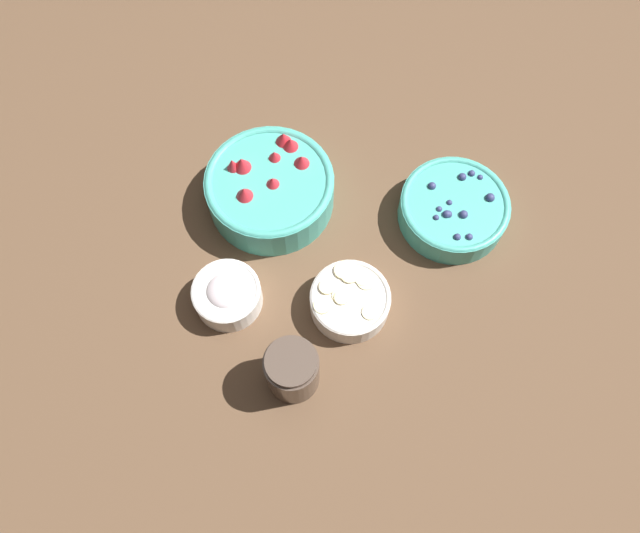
{
  "coord_description": "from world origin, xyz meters",
  "views": [
    {
      "loc": [
        0.17,
        -0.39,
        0.98
      ],
      "look_at": [
        -0.04,
        -0.03,
        0.05
      ],
      "focal_mm": 35.0,
      "sensor_mm": 36.0,
      "label": 1
    }
  ],
  "objects_px": {
    "bowl_blueberries": "(454,208)",
    "bowl_bananas": "(350,300)",
    "jar_chocolate": "(292,370)",
    "bowl_strawberries": "(270,187)",
    "bowl_cream": "(227,294)"
  },
  "relations": [
    {
      "from": "bowl_bananas",
      "to": "jar_chocolate",
      "type": "height_order",
      "value": "jar_chocolate"
    },
    {
      "from": "bowl_blueberries",
      "to": "jar_chocolate",
      "type": "xyz_separation_m",
      "value": [
        -0.09,
        -0.39,
        0.02
      ]
    },
    {
      "from": "bowl_blueberries",
      "to": "bowl_cream",
      "type": "xyz_separation_m",
      "value": [
        -0.25,
        -0.33,
        -0.0
      ]
    },
    {
      "from": "bowl_strawberries",
      "to": "bowl_cream",
      "type": "height_order",
      "value": "bowl_strawberries"
    },
    {
      "from": "bowl_strawberries",
      "to": "jar_chocolate",
      "type": "relative_size",
      "value": 2.16
    },
    {
      "from": "bowl_strawberries",
      "to": "bowl_bananas",
      "type": "xyz_separation_m",
      "value": [
        0.22,
        -0.11,
        -0.02
      ]
    },
    {
      "from": "bowl_blueberries",
      "to": "bowl_strawberries",
      "type": "bearing_deg",
      "value": -156.42
    },
    {
      "from": "bowl_strawberries",
      "to": "bowl_bananas",
      "type": "distance_m",
      "value": 0.24
    },
    {
      "from": "bowl_blueberries",
      "to": "bowl_bananas",
      "type": "height_order",
      "value": "bowl_blueberries"
    },
    {
      "from": "bowl_cream",
      "to": "bowl_blueberries",
      "type": "bearing_deg",
      "value": 52.37
    },
    {
      "from": "bowl_strawberries",
      "to": "bowl_cream",
      "type": "relative_size",
      "value": 1.99
    },
    {
      "from": "bowl_cream",
      "to": "jar_chocolate",
      "type": "relative_size",
      "value": 1.08
    },
    {
      "from": "bowl_blueberries",
      "to": "bowl_bananas",
      "type": "distance_m",
      "value": 0.25
    },
    {
      "from": "jar_chocolate",
      "to": "bowl_cream",
      "type": "bearing_deg",
      "value": 159.64
    },
    {
      "from": "bowl_bananas",
      "to": "bowl_strawberries",
      "type": "bearing_deg",
      "value": 153.49
    }
  ]
}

